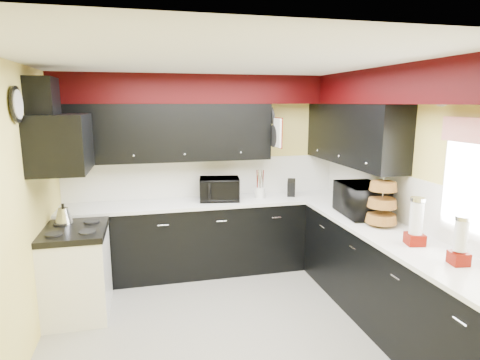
# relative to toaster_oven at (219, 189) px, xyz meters

# --- Properties ---
(ground) EXTENTS (3.60, 3.60, 0.00)m
(ground) POSITION_rel_toaster_oven_xyz_m (-0.13, -1.50, -1.08)
(ground) COLOR gray
(ground) RESTS_ON ground
(wall_back) EXTENTS (3.60, 0.06, 2.50)m
(wall_back) POSITION_rel_toaster_oven_xyz_m (-0.13, 0.30, 0.17)
(wall_back) COLOR #E0C666
(wall_back) RESTS_ON ground
(wall_right) EXTENTS (0.06, 3.60, 2.50)m
(wall_right) POSITION_rel_toaster_oven_xyz_m (1.67, -1.50, 0.17)
(wall_right) COLOR #E0C666
(wall_right) RESTS_ON ground
(wall_left) EXTENTS (0.06, 3.60, 2.50)m
(wall_left) POSITION_rel_toaster_oven_xyz_m (-1.93, -1.50, 0.17)
(wall_left) COLOR #E0C666
(wall_left) RESTS_ON ground
(ceiling) EXTENTS (3.60, 3.60, 0.06)m
(ceiling) POSITION_rel_toaster_oven_xyz_m (-0.13, -1.50, 1.42)
(ceiling) COLOR white
(ceiling) RESTS_ON wall_back
(cab_back) EXTENTS (3.60, 0.60, 0.90)m
(cab_back) POSITION_rel_toaster_oven_xyz_m (-0.13, 0.00, -0.63)
(cab_back) COLOR black
(cab_back) RESTS_ON ground
(cab_right) EXTENTS (0.60, 3.00, 0.90)m
(cab_right) POSITION_rel_toaster_oven_xyz_m (1.37, -1.80, -0.63)
(cab_right) COLOR black
(cab_right) RESTS_ON ground
(counter_back) EXTENTS (3.62, 0.64, 0.04)m
(counter_back) POSITION_rel_toaster_oven_xyz_m (-0.13, 0.00, -0.16)
(counter_back) COLOR white
(counter_back) RESTS_ON cab_back
(counter_right) EXTENTS (0.64, 3.02, 0.04)m
(counter_right) POSITION_rel_toaster_oven_xyz_m (1.37, -1.80, -0.16)
(counter_right) COLOR white
(counter_right) RESTS_ON cab_right
(splash_back) EXTENTS (3.60, 0.02, 0.50)m
(splash_back) POSITION_rel_toaster_oven_xyz_m (-0.13, 0.29, 0.11)
(splash_back) COLOR white
(splash_back) RESTS_ON counter_back
(splash_right) EXTENTS (0.02, 3.60, 0.50)m
(splash_right) POSITION_rel_toaster_oven_xyz_m (1.66, -1.50, 0.11)
(splash_right) COLOR white
(splash_right) RESTS_ON counter_right
(upper_back) EXTENTS (2.60, 0.35, 0.70)m
(upper_back) POSITION_rel_toaster_oven_xyz_m (-0.63, 0.13, 0.72)
(upper_back) COLOR black
(upper_back) RESTS_ON wall_back
(upper_right) EXTENTS (0.35, 1.80, 0.70)m
(upper_right) POSITION_rel_toaster_oven_xyz_m (1.49, -0.60, 0.72)
(upper_right) COLOR black
(upper_right) RESTS_ON wall_right
(soffit_back) EXTENTS (3.60, 0.36, 0.35)m
(soffit_back) POSITION_rel_toaster_oven_xyz_m (-0.13, 0.12, 1.24)
(soffit_back) COLOR black
(soffit_back) RESTS_ON wall_back
(soffit_right) EXTENTS (0.36, 3.24, 0.35)m
(soffit_right) POSITION_rel_toaster_oven_xyz_m (1.49, -1.68, 1.24)
(soffit_right) COLOR black
(soffit_right) RESTS_ON wall_right
(stove) EXTENTS (0.60, 0.75, 0.86)m
(stove) POSITION_rel_toaster_oven_xyz_m (-1.63, -0.75, -0.65)
(stove) COLOR white
(stove) RESTS_ON ground
(cooktop) EXTENTS (0.62, 0.77, 0.06)m
(cooktop) POSITION_rel_toaster_oven_xyz_m (-1.63, -0.75, -0.19)
(cooktop) COLOR black
(cooktop) RESTS_ON stove
(hood) EXTENTS (0.50, 0.78, 0.55)m
(hood) POSITION_rel_toaster_oven_xyz_m (-1.68, -0.75, 0.70)
(hood) COLOR black
(hood) RESTS_ON wall_left
(hood_duct) EXTENTS (0.24, 0.40, 0.40)m
(hood_duct) POSITION_rel_toaster_oven_xyz_m (-1.81, -0.75, 1.12)
(hood_duct) COLOR black
(hood_duct) RESTS_ON wall_left
(pan_top) EXTENTS (0.03, 0.22, 0.40)m
(pan_top) POSITION_rel_toaster_oven_xyz_m (0.69, 0.05, 0.92)
(pan_top) COLOR black
(pan_top) RESTS_ON upper_back
(pan_mid) EXTENTS (0.03, 0.28, 0.46)m
(pan_mid) POSITION_rel_toaster_oven_xyz_m (0.69, -0.08, 0.67)
(pan_mid) COLOR black
(pan_mid) RESTS_ON upper_back
(pan_low) EXTENTS (0.03, 0.24, 0.42)m
(pan_low) POSITION_rel_toaster_oven_xyz_m (0.69, 0.18, 0.64)
(pan_low) COLOR black
(pan_low) RESTS_ON upper_back
(cut_board) EXTENTS (0.03, 0.26, 0.35)m
(cut_board) POSITION_rel_toaster_oven_xyz_m (0.70, -0.20, 0.72)
(cut_board) COLOR white
(cut_board) RESTS_ON upper_back
(baskets) EXTENTS (0.27, 0.27, 0.50)m
(baskets) POSITION_rel_toaster_oven_xyz_m (1.39, -1.45, 0.10)
(baskets) COLOR brown
(baskets) RESTS_ON upper_right
(clock) EXTENTS (0.03, 0.30, 0.30)m
(clock) POSITION_rel_toaster_oven_xyz_m (-1.90, -1.25, 1.07)
(clock) COLOR black
(clock) RESTS_ON wall_left
(deco_plate) EXTENTS (0.03, 0.24, 0.24)m
(deco_plate) POSITION_rel_toaster_oven_xyz_m (1.64, -1.85, 1.17)
(deco_plate) COLOR white
(deco_plate) RESTS_ON wall_right
(toaster_oven) EXTENTS (0.55, 0.48, 0.29)m
(toaster_oven) POSITION_rel_toaster_oven_xyz_m (0.00, 0.00, 0.00)
(toaster_oven) COLOR black
(toaster_oven) RESTS_ON counter_back
(microwave) EXTENTS (0.47, 0.66, 0.34)m
(microwave) POSITION_rel_toaster_oven_xyz_m (1.40, -1.04, 0.03)
(microwave) COLOR black
(microwave) RESTS_ON counter_right
(utensil_crock) EXTENTS (0.15, 0.15, 0.14)m
(utensil_crock) POSITION_rel_toaster_oven_xyz_m (0.54, -0.00, -0.07)
(utensil_crock) COLOR silver
(utensil_crock) RESTS_ON counter_back
(knife_block) EXTENTS (0.15, 0.17, 0.22)m
(knife_block) POSITION_rel_toaster_oven_xyz_m (0.97, -0.01, -0.03)
(knife_block) COLOR black
(knife_block) RESTS_ON counter_back
(kettle) EXTENTS (0.19, 0.19, 0.16)m
(kettle) POSITION_rel_toaster_oven_xyz_m (-1.76, -0.53, -0.08)
(kettle) COLOR #A9AAAD
(kettle) RESTS_ON cooktop
(dispenser_a) EXTENTS (0.18, 0.18, 0.40)m
(dispenser_a) POSITION_rel_toaster_oven_xyz_m (1.36, -2.00, 0.05)
(dispenser_a) COLOR #59000D
(dispenser_a) RESTS_ON counter_right
(dispenser_b) EXTENTS (0.14, 0.14, 0.35)m
(dispenser_b) POSITION_rel_toaster_oven_xyz_m (1.40, -2.47, 0.03)
(dispenser_b) COLOR #600500
(dispenser_b) RESTS_ON counter_right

